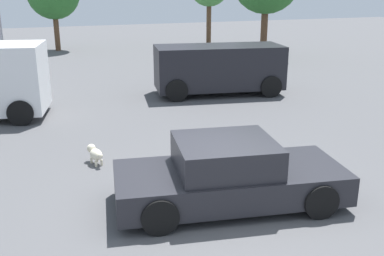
{
  "coord_description": "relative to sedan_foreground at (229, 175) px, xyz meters",
  "views": [
    {
      "loc": [
        -3.09,
        -6.65,
        3.96
      ],
      "look_at": [
        0.29,
        2.3,
        0.9
      ],
      "focal_mm": 42.1,
      "sensor_mm": 36.0,
      "label": 1
    }
  ],
  "objects": [
    {
      "name": "ground_plane",
      "position": [
        -0.26,
        -0.3,
        -0.58
      ],
      "size": [
        80.0,
        80.0,
        0.0
      ],
      "primitive_type": "plane",
      "color": "#515154"
    },
    {
      "name": "suv_dark",
      "position": [
        3.48,
        8.28,
        0.42
      ],
      "size": [
        4.93,
        2.72,
        1.81
      ],
      "rotation": [
        0.0,
        0.0,
        -0.17
      ],
      "color": "black",
      "rests_on": "ground_plane"
    },
    {
      "name": "sedan_foreground",
      "position": [
        0.0,
        0.0,
        0.0
      ],
      "size": [
        4.48,
        2.43,
        1.26
      ],
      "rotation": [
        0.0,
        0.0,
        -0.17
      ],
      "color": "#232328",
      "rests_on": "ground_plane"
    },
    {
      "name": "dog",
      "position": [
        -2.03,
        2.88,
        -0.33
      ],
      "size": [
        0.35,
        0.66,
        0.42
      ],
      "rotation": [
        0.0,
        0.0,
        1.82
      ],
      "color": "beige",
      "rests_on": "ground_plane"
    }
  ]
}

